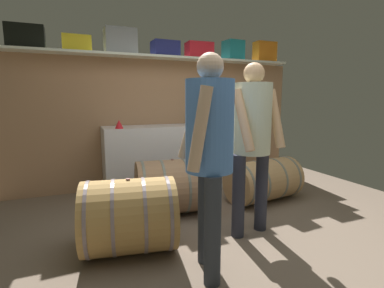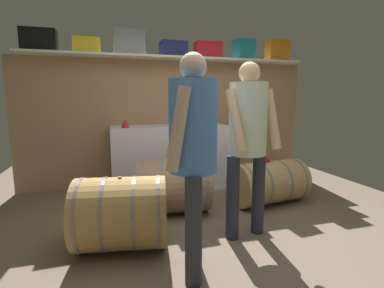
% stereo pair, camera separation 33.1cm
% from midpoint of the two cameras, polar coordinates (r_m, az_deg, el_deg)
% --- Properties ---
extents(ground_plane, '(5.71, 7.61, 0.02)m').
position_cam_midpoint_polar(ground_plane, '(3.30, -0.32, -15.23)').
color(ground_plane, '#746252').
extents(back_wall_panel, '(4.51, 0.10, 1.92)m').
position_cam_midpoint_polar(back_wall_panel, '(4.61, -7.98, 4.05)').
color(back_wall_panel, tan).
rests_on(back_wall_panel, ground).
extents(high_shelf_board, '(4.15, 0.40, 0.03)m').
position_cam_midpoint_polar(high_shelf_board, '(4.49, -7.77, 16.42)').
color(high_shelf_board, silver).
rests_on(high_shelf_board, back_wall_panel).
extents(toolcase_black, '(0.43, 0.24, 0.29)m').
position_cam_midpoint_polar(toolcase_black, '(4.42, -31.85, 17.43)').
color(toolcase_black, black).
rests_on(toolcase_black, high_shelf_board).
extents(toolcase_yellow, '(0.37, 0.22, 0.21)m').
position_cam_midpoint_polar(toolcase_yellow, '(4.37, -23.85, 17.59)').
color(toolcase_yellow, yellow).
rests_on(toolcase_yellow, high_shelf_board).
extents(toolcase_grey, '(0.43, 0.29, 0.34)m').
position_cam_midpoint_polar(toolcase_grey, '(4.41, -16.10, 18.78)').
color(toolcase_grey, gray).
rests_on(toolcase_grey, high_shelf_board).
extents(toolcase_navy, '(0.39, 0.29, 0.22)m').
position_cam_midpoint_polar(toolcase_navy, '(4.52, -7.50, 18.01)').
color(toolcase_navy, navy).
rests_on(toolcase_navy, high_shelf_board).
extents(toolcase_red, '(0.41, 0.27, 0.24)m').
position_cam_midpoint_polar(toolcase_red, '(4.68, -0.71, 17.86)').
color(toolcase_red, red).
rests_on(toolcase_red, high_shelf_board).
extents(toolcase_teal, '(0.30, 0.28, 0.31)m').
position_cam_midpoint_polar(toolcase_teal, '(4.94, 6.08, 17.75)').
color(toolcase_teal, teal).
rests_on(toolcase_teal, high_shelf_board).
extents(toolcase_orange, '(0.36, 0.20, 0.33)m').
position_cam_midpoint_polar(toolcase_orange, '(5.25, 12.24, 17.20)').
color(toolcase_orange, orange).
rests_on(toolcase_orange, high_shelf_board).
extents(work_cabinet, '(1.70, 0.56, 0.95)m').
position_cam_midpoint_polar(work_cabinet, '(4.33, -7.88, -2.71)').
color(work_cabinet, white).
rests_on(work_cabinet, ground).
extents(wine_bottle_green, '(0.07, 0.07, 0.31)m').
position_cam_midpoint_polar(wine_bottle_green, '(4.48, -1.55, 5.61)').
color(wine_bottle_green, '#325A33').
rests_on(wine_bottle_green, work_cabinet).
extents(wine_glass, '(0.08, 0.08, 0.14)m').
position_cam_midpoint_polar(wine_glass, '(4.57, -0.03, 5.19)').
color(wine_glass, white).
rests_on(wine_glass, work_cabinet).
extents(red_funnel, '(0.11, 0.11, 0.12)m').
position_cam_midpoint_polar(red_funnel, '(3.96, -16.48, 3.75)').
color(red_funnel, red).
rests_on(red_funnel, work_cabinet).
extents(wine_barrel_near, '(1.02, 0.67, 0.56)m').
position_cam_midpoint_polar(wine_barrel_near, '(3.93, 11.53, -7.00)').
color(wine_barrel_near, tan).
rests_on(wine_barrel_near, ground).
extents(wine_barrel_far, '(0.89, 0.71, 0.65)m').
position_cam_midpoint_polar(wine_barrel_far, '(3.46, -6.60, -8.29)').
color(wine_barrel_far, '#9F7756').
rests_on(wine_barrel_far, ground).
extents(wine_barrel_flank, '(0.88, 0.76, 0.66)m').
position_cam_midpoint_polar(wine_barrel_flank, '(2.70, -15.79, -13.46)').
color(wine_barrel_flank, '#AB8245').
rests_on(wine_barrel_flank, ground).
extents(tasting_cup, '(0.07, 0.07, 0.05)m').
position_cam_midpoint_polar(tasting_cup, '(3.84, 11.15, -2.77)').
color(tasting_cup, red).
rests_on(tasting_cup, wine_barrel_near).
extents(winemaker_pouring, '(0.53, 0.46, 1.67)m').
position_cam_midpoint_polar(winemaker_pouring, '(2.81, 8.54, 2.39)').
color(winemaker_pouring, '#282B37').
rests_on(winemaker_pouring, ground).
extents(visitor_tasting, '(0.42, 0.52, 1.66)m').
position_cam_midpoint_polar(visitor_tasting, '(2.11, -1.21, 0.17)').
color(visitor_tasting, '#2D323B').
rests_on(visitor_tasting, ground).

